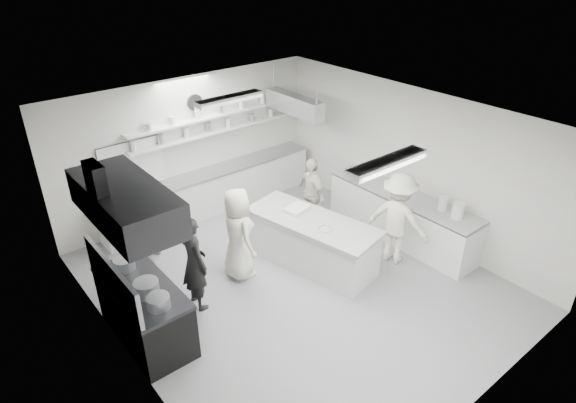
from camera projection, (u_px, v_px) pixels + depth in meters
floor at (294, 282)px, 8.80m from camera, size 6.00×7.00×0.02m
ceiling at (295, 121)px, 7.36m from camera, size 6.00×7.00×0.02m
wall_back at (189, 147)px, 10.46m from camera, size 6.00×0.04×3.00m
wall_front at (488, 323)px, 5.70m from camera, size 6.00×0.04×3.00m
wall_left at (119, 280)px, 6.41m from camera, size 0.04×7.00×3.00m
wall_right at (410, 162)px, 9.75m from camera, size 0.04×7.00×3.00m
stove at (145, 313)px, 7.40m from camera, size 0.80×1.80×0.90m
exhaust_hood at (126, 202)px, 6.50m from camera, size 0.85×2.00×0.50m
back_counter at (212, 191)px, 10.92m from camera, size 5.00×0.60×0.92m
shelf_lower at (220, 130)px, 10.64m from camera, size 4.20×0.26×0.04m
shelf_upper at (219, 115)px, 10.48m from camera, size 4.20×0.26×0.04m
pass_through_window at (132, 165)px, 9.75m from camera, size 1.30×0.04×1.00m
wall_clock at (194, 102)px, 10.09m from camera, size 0.32×0.05×0.32m
right_counter at (401, 216)px, 9.91m from camera, size 0.74×3.30×0.94m
pot_rack at (294, 105)px, 10.45m from camera, size 0.30×1.60×0.40m
light_fixture_front at (387, 163)px, 6.17m from camera, size 1.30×0.25×0.10m
light_fixture_rear at (229, 99)px, 8.62m from camera, size 1.30×0.25×0.10m
prep_island at (312, 243)px, 9.10m from camera, size 1.38×2.55×0.89m
stove_pot at (147, 289)px, 6.96m from camera, size 0.36×0.36×0.26m
cook_stove at (194, 263)px, 7.87m from camera, size 0.41×0.62×1.67m
cook_back at (141, 227)px, 9.01m from camera, size 0.92×0.90×1.49m
cook_island_left at (238, 234)px, 8.60m from camera, size 0.64×0.90×1.72m
cook_island_right at (311, 193)px, 10.16m from camera, size 0.54×0.96×1.54m
cook_right at (398, 219)px, 8.99m from camera, size 0.96×1.30×1.79m
bowl_island_a at (325, 230)px, 8.59m from camera, size 0.27×0.27×0.06m
bowl_island_b at (304, 207)px, 9.33m from camera, size 0.23×0.23×0.06m
bowl_right at (387, 193)px, 9.74m from camera, size 0.22×0.22×0.05m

